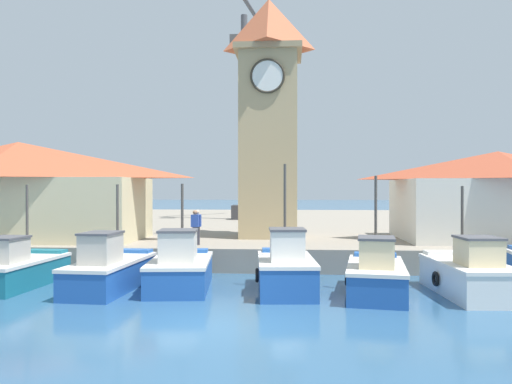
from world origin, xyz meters
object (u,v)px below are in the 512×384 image
Objects in this scene: fishing_boat_mid_right at (376,275)px; warehouse_right at (498,195)px; fishing_boat_center at (286,270)px; warehouse_left at (18,189)px; dock_worker_along_quay at (195,227)px; fishing_boat_right_inner at (469,274)px; dock_worker_near_tower at (197,227)px; fishing_boat_left_outer at (18,269)px; port_crane_near at (246,137)px; fishing_boat_left_inner at (110,270)px; clock_tower at (269,111)px; fishing_boat_mid_left at (180,269)px.

warehouse_right is (7.59, 8.73, 2.65)m from fishing_boat_mid_right.
fishing_boat_center is 0.45× the size of warehouse_right.
warehouse_right is (10.69, 8.42, 2.57)m from fishing_boat_center.
warehouse_left is 8.03× the size of dock_worker_along_quay.
fishing_boat_right_inner is (6.27, -0.19, -0.06)m from fishing_boat_center.
fishing_boat_mid_right is 9.03m from dock_worker_along_quay.
fishing_boat_mid_right is at bearing -36.96° from dock_worker_near_tower.
fishing_boat_left_outer is 2.78× the size of dock_worker_near_tower.
fishing_boat_center is at bearing -81.66° from port_crane_near.
fishing_boat_left_inner is at bearing -113.11° from dock_worker_near_tower.
warehouse_left is (-12.78, -2.18, -4.24)m from clock_tower.
fishing_boat_left_outer reaches higher than dock_worker_near_tower.
dock_worker_near_tower is at bearing 128.88° from fishing_boat_center.
clock_tower is at bearing 127.84° from fishing_boat_right_inner.
warehouse_right reaches higher than dock_worker_along_quay.
warehouse_left is (-9.93, 6.72, 2.88)m from fishing_boat_mid_left.
dock_worker_near_tower is (-0.28, 4.86, 1.16)m from fishing_boat_mid_left.
dock_worker_near_tower is (-7.23, 5.44, 1.20)m from fishing_boat_mid_right.
fishing_boat_right_inner is at bearing 2.27° from fishing_boat_mid_right.
clock_tower is at bearing 9.68° from warehouse_left.
warehouse_left is (-16.88, 7.30, 2.92)m from fishing_boat_mid_right.
fishing_boat_right_inner is 11.69m from dock_worker_along_quay.
fishing_boat_center is 6.68m from dock_worker_near_tower.
warehouse_right is (4.42, 8.61, 2.63)m from fishing_boat_right_inner.
fishing_boat_mid_left reaches higher than fishing_boat_right_inner.
fishing_boat_mid_right is (6.95, -0.58, -0.03)m from fishing_boat_mid_left.
fishing_boat_center is at bearing -51.12° from dock_worker_near_tower.
fishing_boat_mid_left is 2.78× the size of dock_worker_along_quay.
fishing_boat_mid_left is 0.99× the size of fishing_boat_center.
fishing_boat_left_inner is at bearing 178.58° from fishing_boat_mid_right.
fishing_boat_left_inner is 12.62m from fishing_boat_right_inner.
fishing_boat_mid_left is 12.33m from warehouse_left.
clock_tower is 13.64m from warehouse_left.
dock_worker_near_tower is (-10.40, 5.32, 1.17)m from fishing_boat_right_inner.
fishing_boat_left_inner is at bearing 179.51° from fishing_boat_right_inner.
fishing_boat_mid_left is 0.35× the size of warehouse_left.
dock_worker_along_quay is (9.58, -2.11, -1.72)m from warehouse_left.
clock_tower is 15.87m from port_crane_near.
port_crane_near is at bearing 111.61° from fishing_boat_right_inner.
dock_worker_along_quay is at bearing -126.71° from clock_tower.
fishing_boat_left_inner is 3.04× the size of dock_worker_near_tower.
fishing_boat_center is at bearing 0.73° from fishing_boat_left_inner.
fishing_boat_mid_left is 0.95× the size of fishing_boat_mid_right.
warehouse_left is at bearing 167.56° from dock_worker_along_quay.
fishing_boat_mid_right is 0.36× the size of warehouse_left.
fishing_boat_left_inner is 3.04× the size of dock_worker_along_quay.
port_crane_near reaches higher than fishing_boat_mid_right.
fishing_boat_left_outer is at bearing 174.98° from fishing_boat_left_inner.
fishing_boat_center is 2.82× the size of dock_worker_near_tower.
warehouse_left is at bearing 136.43° from fishing_boat_left_inner.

